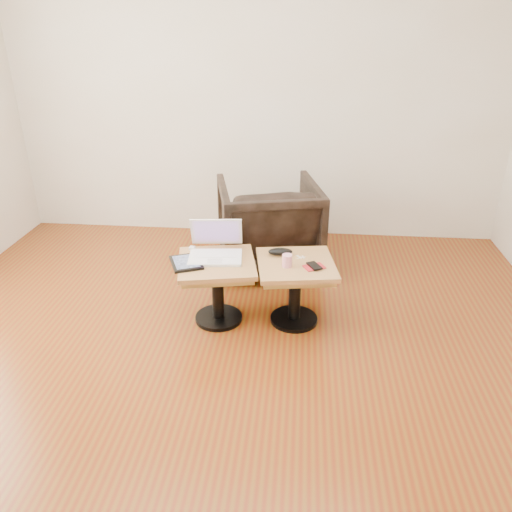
# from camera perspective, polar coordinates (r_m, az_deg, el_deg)

# --- Properties ---
(room_shell) EXTENTS (4.52, 4.52, 2.71)m
(room_shell) POSITION_cam_1_polar(r_m,az_deg,el_deg) (2.43, -4.83, 11.85)
(room_shell) COLOR #66230C
(room_shell) RESTS_ON ground
(side_table_left) EXTENTS (0.59, 0.59, 0.46)m
(side_table_left) POSITION_cam_1_polar(r_m,az_deg,el_deg) (3.38, -4.45, -2.32)
(side_table_left) COLOR black
(side_table_left) RESTS_ON ground
(side_table_right) EXTENTS (0.57, 0.57, 0.46)m
(side_table_right) POSITION_cam_1_polar(r_m,az_deg,el_deg) (3.37, 4.53, -2.46)
(side_table_right) COLOR black
(side_table_right) RESTS_ON ground
(laptop) EXTENTS (0.39, 0.38, 0.24)m
(laptop) POSITION_cam_1_polar(r_m,az_deg,el_deg) (3.39, -4.63, 0.81)
(laptop) COLOR white
(laptop) RESTS_ON side_table_left
(tablet) EXTENTS (0.27, 0.30, 0.02)m
(tablet) POSITION_cam_1_polar(r_m,az_deg,el_deg) (3.31, -7.99, -0.74)
(tablet) COLOR black
(tablet) RESTS_ON side_table_left
(charging_adapter) EXTENTS (0.04, 0.04, 0.02)m
(charging_adapter) POSITION_cam_1_polar(r_m,az_deg,el_deg) (3.51, -7.31, 0.90)
(charging_adapter) COLOR white
(charging_adapter) RESTS_ON side_table_left
(glasses_case) EXTENTS (0.17, 0.09, 0.05)m
(glasses_case) POSITION_cam_1_polar(r_m,az_deg,el_deg) (3.40, 2.80, 0.50)
(glasses_case) COLOR black
(glasses_case) RESTS_ON side_table_right
(striped_cup) EXTENTS (0.07, 0.07, 0.08)m
(striped_cup) POSITION_cam_1_polar(r_m,az_deg,el_deg) (3.24, 3.57, -0.52)
(striped_cup) COLOR #E23F73
(striped_cup) RESTS_ON side_table_right
(earbuds_tangle) EXTENTS (0.06, 0.04, 0.01)m
(earbuds_tangle) POSITION_cam_1_polar(r_m,az_deg,el_deg) (3.38, 5.15, -0.10)
(earbuds_tangle) COLOR white
(earbuds_tangle) RESTS_ON side_table_right
(phone_on_sleeve) EXTENTS (0.16, 0.14, 0.02)m
(phone_on_sleeve) POSITION_cam_1_polar(r_m,az_deg,el_deg) (3.26, 6.67, -1.18)
(phone_on_sleeve) COLOR maroon
(phone_on_sleeve) RESTS_ON side_table_right
(armchair) EXTENTS (0.95, 0.97, 0.74)m
(armchair) POSITION_cam_1_polar(r_m,az_deg,el_deg) (4.14, 1.44, 3.58)
(armchair) COLOR black
(armchair) RESTS_ON ground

